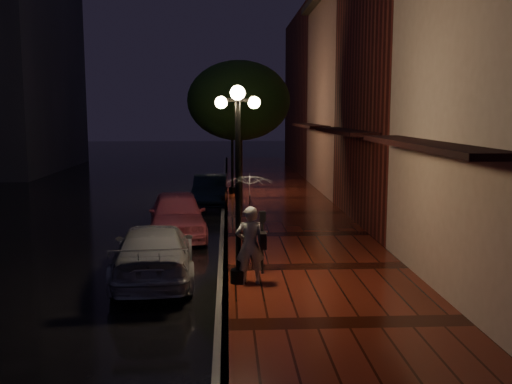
% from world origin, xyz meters
% --- Properties ---
extents(ground, '(120.00, 120.00, 0.00)m').
position_xyz_m(ground, '(0.00, 0.00, 0.00)').
color(ground, black).
rests_on(ground, ground).
extents(sidewalk, '(4.50, 60.00, 0.15)m').
position_xyz_m(sidewalk, '(2.25, 0.00, 0.07)').
color(sidewalk, '#4B170D').
rests_on(sidewalk, ground).
extents(curb, '(0.25, 60.00, 0.15)m').
position_xyz_m(curb, '(0.00, 0.00, 0.07)').
color(curb, '#595451').
rests_on(curb, ground).
extents(storefront_mid, '(5.00, 8.00, 11.00)m').
position_xyz_m(storefront_mid, '(7.00, 2.00, 5.50)').
color(storefront_mid, '#511914').
rests_on(storefront_mid, ground).
extents(storefront_far, '(5.00, 8.00, 9.00)m').
position_xyz_m(storefront_far, '(7.00, 10.00, 4.50)').
color(storefront_far, '#8C5951').
rests_on(storefront_far, ground).
extents(storefront_extra, '(5.00, 12.00, 10.00)m').
position_xyz_m(storefront_extra, '(7.00, 20.00, 5.00)').
color(storefront_extra, '#511914').
rests_on(storefront_extra, ground).
extents(streetlamp_near, '(0.96, 0.36, 4.31)m').
position_xyz_m(streetlamp_near, '(0.35, -5.00, 2.60)').
color(streetlamp_near, black).
rests_on(streetlamp_near, sidewalk).
extents(streetlamp_far, '(0.96, 0.36, 4.31)m').
position_xyz_m(streetlamp_far, '(0.35, 9.00, 2.60)').
color(streetlamp_far, black).
rests_on(streetlamp_far, sidewalk).
extents(street_tree, '(4.16, 4.16, 5.80)m').
position_xyz_m(street_tree, '(0.61, 5.99, 4.24)').
color(street_tree, black).
rests_on(street_tree, sidewalk).
extents(pink_car, '(2.18, 4.39, 1.44)m').
position_xyz_m(pink_car, '(-1.47, 0.49, 0.72)').
color(pink_car, '#C75269').
rests_on(pink_car, ground).
extents(navy_car, '(1.45, 3.91, 1.28)m').
position_xyz_m(navy_car, '(-0.60, 6.62, 0.64)').
color(navy_car, black).
rests_on(navy_car, ground).
extents(silver_car, '(2.20, 4.65, 1.31)m').
position_xyz_m(silver_car, '(-1.60, -4.18, 0.65)').
color(silver_car, '#99979E').
rests_on(silver_car, ground).
extents(woman_with_umbrella, '(1.01, 1.03, 2.43)m').
position_xyz_m(woman_with_umbrella, '(0.60, -5.08, 1.75)').
color(woman_with_umbrella, white).
rests_on(woman_with_umbrella, sidewalk).
extents(parking_meter, '(0.16, 0.13, 1.48)m').
position_xyz_m(parking_meter, '(0.92, -4.29, 1.05)').
color(parking_meter, black).
rests_on(parking_meter, sidewalk).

